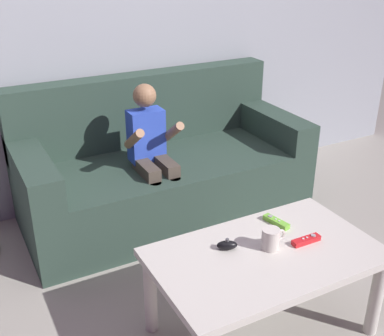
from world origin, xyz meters
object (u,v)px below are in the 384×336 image
at_px(person_seated_on_couch, 152,151).
at_px(coffee_table, 265,265).
at_px(game_remote_red_far_corner, 306,240).
at_px(couch, 162,170).
at_px(coffee_mug, 271,239).
at_px(nunchuk_black, 227,245).
at_px(game_remote_lime_near_edge, 276,222).

distance_m(person_seated_on_couch, coffee_table, 1.07).
xyz_separation_m(person_seated_on_couch, game_remote_red_far_corner, (0.27, -1.07, -0.08)).
relative_size(couch, coffee_mug, 15.27).
xyz_separation_m(coffee_table, game_remote_red_far_corner, (0.20, -0.02, 0.08)).
height_order(person_seated_on_couch, coffee_table, person_seated_on_couch).
relative_size(nunchuk_black, game_remote_red_far_corner, 0.71).
height_order(coffee_table, coffee_mug, coffee_mug).
height_order(game_remote_lime_near_edge, game_remote_red_far_corner, same).
bearing_deg(nunchuk_black, game_remote_red_far_corner, -19.84).
distance_m(couch, person_seated_on_couch, 0.32).
bearing_deg(nunchuk_black, coffee_table, -36.73).
xyz_separation_m(person_seated_on_couch, nunchuk_black, (-0.07, -0.95, -0.07)).
relative_size(game_remote_lime_near_edge, coffee_mug, 1.22).
height_order(nunchuk_black, coffee_mug, coffee_mug).
height_order(game_remote_red_far_corner, coffee_mug, coffee_mug).
relative_size(coffee_table, game_remote_lime_near_edge, 6.86).
xyz_separation_m(couch, coffee_mug, (-0.03, -1.21, 0.18)).
xyz_separation_m(game_remote_lime_near_edge, game_remote_red_far_corner, (0.02, -0.19, 0.00)).
bearing_deg(game_remote_lime_near_edge, game_remote_red_far_corner, -82.88).
bearing_deg(couch, coffee_mug, -91.33).
bearing_deg(person_seated_on_couch, coffee_table, -86.13).
height_order(game_remote_lime_near_edge, coffee_mug, coffee_mug).
distance_m(game_remote_lime_near_edge, nunchuk_black, 0.32).
relative_size(couch, game_remote_lime_near_edge, 12.48).
height_order(person_seated_on_couch, coffee_mug, person_seated_on_couch).
height_order(couch, nunchuk_black, couch).
distance_m(game_remote_lime_near_edge, game_remote_red_far_corner, 0.19).
bearing_deg(nunchuk_black, coffee_mug, -25.34).
bearing_deg(game_remote_lime_near_edge, couch, 96.10).
bearing_deg(game_remote_red_far_corner, nunchuk_black, 160.16).
distance_m(nunchuk_black, coffee_mug, 0.19).
bearing_deg(game_remote_red_far_corner, coffee_table, 174.22).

